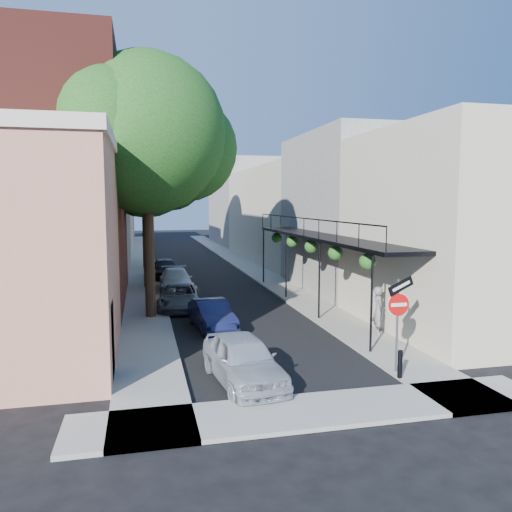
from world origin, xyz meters
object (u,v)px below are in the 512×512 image
oak_mid (152,169)px  parked_car_b (212,315)px  bollard (400,364)px  parked_car_a (243,359)px  oak_far (150,161)px  pedestrian (379,310)px  parked_car_d (176,280)px  oak_near (157,138)px  parked_car_c (179,297)px  parked_car_e (165,269)px  sign_post (398,308)px

oak_mid → parked_car_b: oak_mid is taller
bollard → parked_car_a: size_ratio=0.20×
oak_far → pedestrian: 24.71m
parked_car_d → pedestrian: 13.48m
oak_near → parked_car_a: oak_near is taller
parked_car_b → parked_car_c: parked_car_b is taller
bollard → parked_car_c: parked_car_c is taller
parked_car_d → parked_car_e: bearing=95.0°
parked_car_a → pedestrian: 7.02m
parked_car_a → parked_car_e: bearing=86.7°
oak_mid → oak_far: (0.06, 9.04, 1.20)m
parked_car_d → parked_car_a: bearing=-86.3°
sign_post → pedestrian: 4.41m
parked_car_b → parked_car_d: 9.15m
oak_mid → parked_car_c: 9.21m
oak_near → parked_car_b: (1.94, -2.74, -7.28)m
parked_car_e → parked_car_d: bearing=-86.8°
sign_post → parked_car_c: sign_post is taller
bollard → parked_car_a: parked_car_a is taller
parked_car_a → parked_car_e: (-1.20, 20.04, 0.00)m
bollard → oak_near: bearing=123.1°
sign_post → bollard: bearing=-108.6°
oak_near → parked_car_e: size_ratio=2.78×
oak_near → oak_mid: bearing=90.4°
bollard → pedestrian: 4.82m
parked_car_a → parked_car_d: 15.25m
parked_car_e → pedestrian: size_ratio=2.25×
oak_mid → pedestrian: (8.02, -13.21, -6.02)m
oak_far → parked_car_a: 27.02m
sign_post → oak_far: (-6.51, 26.30, 6.22)m
sign_post → parked_car_d: sign_post is taller
oak_far → pedestrian: size_ratio=6.52×
oak_near → oak_far: size_ratio=0.96×
bollard → oak_far: (-6.35, 26.77, 7.74)m
parked_car_a → parked_car_e: size_ratio=1.00×
parked_car_a → parked_car_c: parked_car_a is taller
parked_car_d → pedestrian: pedestrian is taller
oak_mid → oak_near: bearing=-89.6°
bollard → parked_car_c: size_ratio=0.19×
parked_car_d → oak_near: bearing=-99.5°
parked_car_a → oak_near: bearing=95.8°
oak_far → parked_car_c: oak_far is taller
oak_far → parked_car_d: 13.13m
bollard → oak_mid: 19.96m
bollard → oak_far: size_ratio=0.07×
sign_post → parked_car_c: bearing=117.3°
parked_car_b → bollard: bearing=-64.2°
parked_car_a → sign_post: bearing=-12.1°
oak_near → parked_car_d: 9.70m
bollard → parked_car_d: parked_car_d is taller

